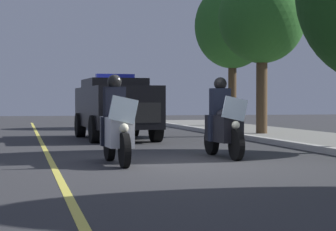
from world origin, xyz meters
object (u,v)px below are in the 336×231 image
at_px(police_motorcycle_lead_left, 116,128).
at_px(police_suv, 116,105).
at_px(tree_far_back, 262,18).
at_px(police_motorcycle_lead_right, 223,125).
at_px(tree_behind_suv, 232,26).

bearing_deg(police_motorcycle_lead_left, police_suv, 171.81).
distance_m(police_suv, tree_far_back, 5.96).
bearing_deg(police_motorcycle_lead_right, tree_far_back, 153.16).
bearing_deg(tree_far_back, tree_behind_suv, 169.43).
xyz_separation_m(police_suv, tree_behind_suv, (-7.62, 6.42, 3.49)).
bearing_deg(tree_behind_suv, police_motorcycle_lead_left, -26.13).
bearing_deg(police_suv, tree_behind_suv, 139.90).
xyz_separation_m(police_motorcycle_lead_right, tree_far_back, (-7.53, 3.81, 3.33)).
relative_size(tree_far_back, tree_behind_suv, 0.87).
bearing_deg(police_motorcycle_lead_left, tree_far_back, 143.47).
xyz_separation_m(police_motorcycle_lead_left, tree_behind_suv, (-15.35, 7.53, 3.86)).
xyz_separation_m(tree_far_back, tree_behind_suv, (-6.93, 1.29, 0.53)).
xyz_separation_m(police_suv, tree_far_back, (-0.69, 5.13, 2.96)).
xyz_separation_m(police_motorcycle_lead_left, police_suv, (-7.73, 1.11, 0.37)).
distance_m(police_motorcycle_lead_right, tree_far_back, 9.07).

